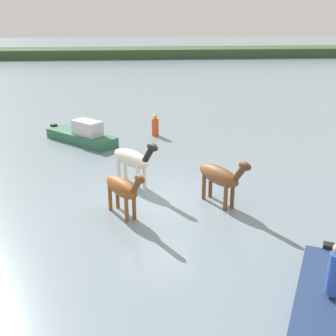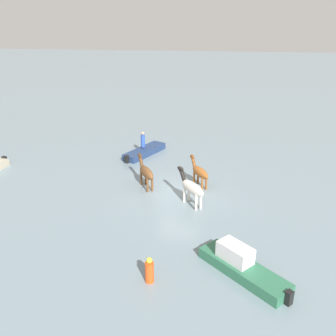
{
  "view_description": "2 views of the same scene",
  "coord_description": "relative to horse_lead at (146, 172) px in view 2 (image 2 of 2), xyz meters",
  "views": [
    {
      "loc": [
        -0.66,
        -13.61,
        6.27
      ],
      "look_at": [
        0.45,
        0.74,
        0.91
      ],
      "focal_mm": 45.93,
      "sensor_mm": 36.0,
      "label": 1
    },
    {
      "loc": [
        -1.96,
        19.94,
        9.94
      ],
      "look_at": [
        0.8,
        -0.89,
        1.18
      ],
      "focal_mm": 39.83,
      "sensor_mm": 36.0,
      "label": 2
    }
  ],
  "objects": [
    {
      "name": "buoy_channel_marker",
      "position": [
        -1.75,
        8.59,
        -0.51
      ],
      "size": [
        0.36,
        0.36,
        1.14
      ],
      "color": "#E54C19",
      "rests_on": "ground_plane"
    },
    {
      "name": "horse_rear_stallion",
      "position": [
        -2.92,
        1.89,
        0.03
      ],
      "size": [
        1.84,
        2.15,
        1.91
      ],
      "rotation": [
        0.0,
        0.0,
        5.39
      ],
      "color": "silver",
      "rests_on": "ground_plane"
    },
    {
      "name": "boat_tender_starboard",
      "position": [
        1.21,
        -5.63,
        -0.86
      ],
      "size": [
        2.78,
        4.05,
        0.72
      ],
      "rotation": [
        0.0,
        0.0,
        4.24
      ],
      "color": "navy",
      "rests_on": "ground_plane"
    },
    {
      "name": "horse_gray_outer",
      "position": [
        -3.23,
        -0.6,
        -0.07
      ],
      "size": [
        1.46,
        2.05,
        1.72
      ],
      "rotation": [
        0.0,
        0.0,
        5.27
      ],
      "color": "brown",
      "rests_on": "ground_plane"
    },
    {
      "name": "person_spotter_bow",
      "position": [
        1.32,
        -5.77,
        0.1
      ],
      "size": [
        0.32,
        0.32,
        1.19
      ],
      "color": "#2D51B2",
      "rests_on": "boat_tender_starboard"
    },
    {
      "name": "horse_lead",
      "position": [
        0.0,
        0.0,
        0.0
      ],
      "size": [
        1.54,
        2.22,
        1.85
      ],
      "rotation": [
        0.0,
        0.0,
        5.25
      ],
      "color": "brown",
      "rests_on": "ground_plane"
    },
    {
      "name": "boat_motor_center",
      "position": [
        -5.42,
        7.63,
        -0.71
      ],
      "size": [
        3.76,
        3.63,
        1.32
      ],
      "rotation": [
        0.0,
        0.0,
        5.53
      ],
      "color": "#2D6B4C",
      "rests_on": "ground_plane"
    },
    {
      "name": "ground_plane",
      "position": [
        -2.1,
        0.47,
        -1.02
      ],
      "size": [
        181.3,
        181.3,
        0.0
      ],
      "primitive_type": "plane",
      "color": "gray"
    }
  ]
}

